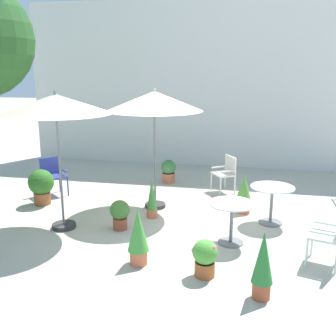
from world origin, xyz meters
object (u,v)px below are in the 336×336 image
(patio_umbrella_1, at_px, (56,106))
(potted_plant_7, at_px, (244,193))
(patio_umbrella_0, at_px, (154,102))
(potted_plant_5, at_px, (138,236))
(potted_plant_2, at_px, (169,170))
(potted_plant_4, at_px, (205,256))
(potted_plant_0, at_px, (120,213))
(cafe_table_1, at_px, (272,198))
(patio_chair_0, at_px, (52,173))
(potted_plant_3, at_px, (152,199))
(cafe_table_0, at_px, (232,215))
(patio_chair_1, at_px, (226,171))
(potted_plant_1, at_px, (41,185))
(patio_chair_2, at_px, (332,231))
(potted_plant_6, at_px, (263,264))

(patio_umbrella_1, distance_m, potted_plant_7, 4.03)
(patio_umbrella_0, bearing_deg, potted_plant_5, -82.15)
(potted_plant_2, bearing_deg, potted_plant_4, -72.24)
(patio_umbrella_1, height_order, potted_plant_0, patio_umbrella_1)
(cafe_table_1, height_order, patio_chair_0, patio_chair_0)
(cafe_table_1, relative_size, potted_plant_0, 1.47)
(patio_umbrella_0, xyz_separation_m, cafe_table_1, (2.38, -0.44, -1.71))
(patio_umbrella_1, xyz_separation_m, potted_plant_3, (1.48, 0.86, -1.87))
(cafe_table_0, relative_size, patio_chair_1, 0.89)
(potted_plant_1, xyz_separation_m, potted_plant_3, (2.55, -0.29, -0.04))
(potted_plant_3, height_order, potted_plant_4, potted_plant_3)
(patio_chair_1, distance_m, potted_plant_7, 1.43)
(cafe_table_1, height_order, patio_chair_2, patio_chair_2)
(patio_umbrella_1, xyz_separation_m, potted_plant_7, (3.25, 1.52, -1.84))
(potted_plant_6, height_order, potted_plant_7, potted_plant_6)
(patio_chair_1, height_order, potted_plant_2, patio_chair_1)
(patio_chair_1, relative_size, potted_plant_3, 1.07)
(patio_chair_1, relative_size, potted_plant_2, 1.46)
(cafe_table_1, distance_m, potted_plant_7, 0.73)
(patio_umbrella_1, height_order, potted_plant_5, patio_umbrella_1)
(patio_umbrella_0, bearing_deg, patio_chair_1, 45.09)
(potted_plant_2, bearing_deg, potted_plant_0, -94.22)
(patio_chair_2, height_order, potted_plant_6, patio_chair_2)
(cafe_table_1, height_order, potted_plant_0, cafe_table_1)
(cafe_table_1, relative_size, potted_plant_2, 1.37)
(patio_chair_1, height_order, patio_chair_2, patio_chair_2)
(patio_chair_0, height_order, patio_chair_1, patio_chair_0)
(patio_chair_0, height_order, potted_plant_2, patio_chair_0)
(cafe_table_0, xyz_separation_m, potted_plant_4, (-0.31, -1.19, -0.20))
(patio_chair_1, xyz_separation_m, potted_plant_4, (-0.03, -4.10, -0.21))
(cafe_table_1, relative_size, potted_plant_5, 0.94)
(cafe_table_1, height_order, potted_plant_1, potted_plant_1)
(patio_chair_2, height_order, potted_plant_7, patio_chair_2)
(potted_plant_6, bearing_deg, patio_umbrella_1, 155.18)
(potted_plant_0, xyz_separation_m, potted_plant_5, (0.70, -1.23, 0.15))
(patio_umbrella_0, xyz_separation_m, cafe_table_0, (1.68, -1.50, -1.72))
(cafe_table_0, height_order, patio_chair_0, patio_chair_0)
(potted_plant_4, bearing_deg, potted_plant_5, 171.20)
(potted_plant_5, bearing_deg, potted_plant_1, 141.79)
(cafe_table_1, height_order, potted_plant_7, potted_plant_7)
(patio_umbrella_0, xyz_separation_m, potted_plant_1, (-2.47, -0.32, -1.79))
(patio_chair_0, relative_size, patio_chair_1, 1.00)
(patio_chair_1, height_order, potted_plant_4, patio_chair_1)
(potted_plant_4, xyz_separation_m, potted_plant_6, (0.78, -0.41, 0.18))
(potted_plant_5, bearing_deg, potted_plant_7, 59.87)
(potted_plant_0, bearing_deg, potted_plant_6, -35.71)
(patio_umbrella_1, height_order, patio_chair_0, patio_umbrella_1)
(potted_plant_3, distance_m, potted_plant_5, 1.95)
(patio_chair_2, bearing_deg, potted_plant_2, 129.80)
(patio_umbrella_0, relative_size, potted_plant_6, 2.72)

